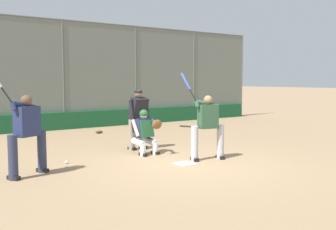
% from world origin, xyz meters
% --- Properties ---
extents(ground_plane, '(160.00, 160.00, 0.00)m').
position_xyz_m(ground_plane, '(0.00, 0.00, 0.00)').
color(ground_plane, '#9E7F5B').
extents(home_plate_marker, '(0.43, 0.43, 0.01)m').
position_xyz_m(home_plate_marker, '(0.00, 0.00, 0.01)').
color(home_plate_marker, white).
rests_on(home_plate_marker, ground_plane).
extents(backstop_fence, '(19.56, 0.08, 4.27)m').
position_xyz_m(backstop_fence, '(0.00, -7.82, 2.22)').
color(backstop_fence, '#515651').
rests_on(backstop_fence, ground_plane).
extents(padding_wall, '(19.09, 0.18, 0.68)m').
position_xyz_m(padding_wall, '(0.00, -7.72, 0.34)').
color(padding_wall, '#19512D').
rests_on(padding_wall, ground_plane).
extents(bleachers_beyond, '(13.63, 2.50, 1.48)m').
position_xyz_m(bleachers_beyond, '(1.19, -10.32, 0.48)').
color(bleachers_beyond, slate).
rests_on(bleachers_beyond, ground_plane).
extents(batter_at_plate, '(0.89, 0.78, 2.11)m').
position_xyz_m(batter_at_plate, '(-0.72, -0.06, 0.85)').
color(batter_at_plate, '#B7B7BC').
rests_on(batter_at_plate, ground_plane).
extents(catcher_behind_plate, '(0.63, 0.74, 1.17)m').
position_xyz_m(catcher_behind_plate, '(0.13, -1.52, 0.61)').
color(catcher_behind_plate, silver).
rests_on(catcher_behind_plate, ground_plane).
extents(umpire_home, '(0.67, 0.46, 1.65)m').
position_xyz_m(umpire_home, '(-0.09, -2.26, 0.89)').
color(umpire_home, gray).
rests_on(umpire_home, ground_plane).
extents(batter_on_deck, '(1.17, 0.62, 2.24)m').
position_xyz_m(batter_on_deck, '(3.30, -0.90, 0.90)').
color(batter_on_deck, '#2D334C').
rests_on(batter_on_deck, ground_plane).
extents(spare_bat_by_padding, '(0.77, 0.48, 0.07)m').
position_xyz_m(spare_bat_by_padding, '(-1.46, -4.59, 0.03)').
color(spare_bat_by_padding, black).
rests_on(spare_bat_by_padding, ground_plane).
extents(spare_bat_third_base_side, '(0.45, 0.80, 0.07)m').
position_xyz_m(spare_bat_third_base_side, '(-4.35, -5.57, 0.03)').
color(spare_bat_third_base_side, black).
rests_on(spare_bat_third_base_side, ground_plane).
extents(fielding_glove_on_dirt, '(0.27, 0.21, 0.10)m').
position_xyz_m(fielding_glove_on_dirt, '(-0.59, -5.91, 0.05)').
color(fielding_glove_on_dirt, '#56331E').
rests_on(fielding_glove_on_dirt, ground_plane).
extents(baseball_loose, '(0.07, 0.07, 0.07)m').
position_xyz_m(baseball_loose, '(2.25, -1.57, 0.04)').
color(baseball_loose, white).
rests_on(baseball_loose, ground_plane).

